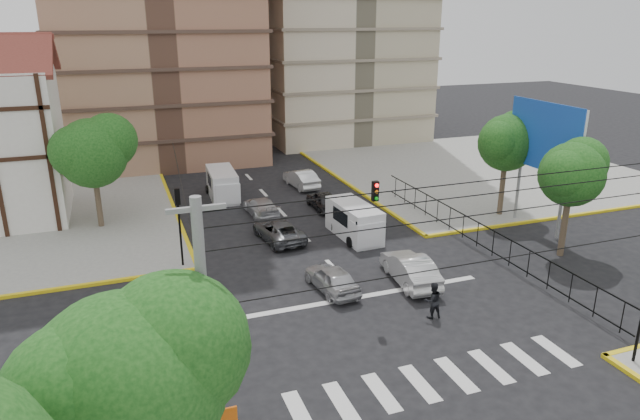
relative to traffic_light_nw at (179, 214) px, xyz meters
name	(u,v)px	position (x,y,z in m)	size (l,w,h in m)	color
ground	(371,308)	(7.80, -7.80, -3.11)	(160.00, 160.00, 0.00)	black
sidewalk_ne	(479,170)	(27.80, 12.20, -3.04)	(26.00, 26.00, 0.15)	gray
crosswalk_stripes	(438,379)	(7.80, -13.80, -3.11)	(12.00, 2.40, 0.01)	silver
stop_line	(361,297)	(7.80, -6.60, -3.11)	(13.00, 0.40, 0.01)	silver
park_fence	(476,249)	(16.80, -3.30, -3.11)	(0.10, 22.50, 1.66)	black
billboard	(545,138)	(22.25, -1.80, 2.89)	(0.36, 6.20, 8.10)	slate
tree_sw_near	(129,380)	(-3.10, -17.79, 2.16)	(5.63, 4.60, 7.57)	#473828
tree_park_a	(573,171)	(20.88, -5.79, 1.90)	(4.41, 3.60, 6.83)	#473828
tree_park_c	(508,140)	(21.89, 1.21, 2.22)	(4.65, 3.80, 7.25)	#473828
tree_tudor	(93,150)	(-4.10, 8.21, 2.11)	(5.39, 4.40, 7.43)	#473828
traffic_light_nw	(179,214)	(0.00, 0.00, 0.00)	(0.28, 0.22, 4.40)	black
traffic_light_hanging	(397,202)	(7.80, -9.84, 2.79)	(18.00, 9.12, 0.92)	black
utility_pole_sw	(207,360)	(-1.20, -16.80, 1.65)	(1.40, 0.28, 9.00)	slate
van_right_lane	(356,223)	(10.70, 0.76, -2.07)	(2.13, 4.84, 2.14)	silver
van_left_lane	(223,185)	(4.55, 11.77, -2.06)	(2.14, 4.90, 2.17)	silver
car_silver_front_left	(332,278)	(6.71, -5.43, -2.44)	(1.58, 3.93, 1.34)	#B1B2B6
car_white_front_right	(410,269)	(10.83, -5.96, -2.34)	(1.63, 4.68, 1.54)	silver
car_grey_mid_left	(278,231)	(6.10, 2.08, -2.47)	(2.12, 4.59, 1.28)	#57595E
car_silver_rear_left	(261,207)	(6.30, 7.03, -2.49)	(1.75, 4.30, 1.25)	silver
car_darkgrey_mid_right	(324,200)	(10.81, 6.76, -2.44)	(1.60, 3.97, 1.35)	#28282A
car_white_rear_right	(301,178)	(11.11, 12.71, -2.39)	(1.54, 4.41, 1.45)	silver
pedestrian_crosswalk	(433,300)	(10.02, -9.57, -2.25)	(0.84, 0.66, 1.73)	black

